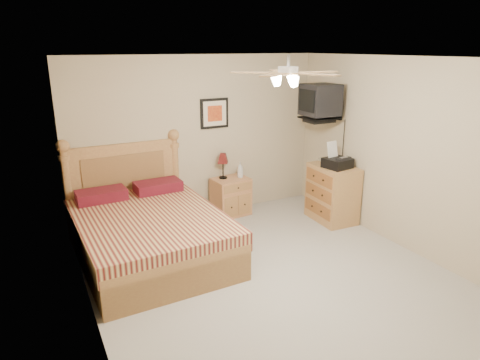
# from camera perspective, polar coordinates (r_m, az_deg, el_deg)

# --- Properties ---
(floor) EXTENTS (4.50, 4.50, 0.00)m
(floor) POSITION_cam_1_polar(r_m,az_deg,el_deg) (5.21, 4.29, -12.73)
(floor) COLOR #9C968D
(floor) RESTS_ON ground
(ceiling) EXTENTS (4.00, 4.50, 0.04)m
(ceiling) POSITION_cam_1_polar(r_m,az_deg,el_deg) (4.51, 5.03, 15.94)
(ceiling) COLOR white
(ceiling) RESTS_ON ground
(wall_back) EXTENTS (4.00, 0.04, 2.50)m
(wall_back) POSITION_cam_1_polar(r_m,az_deg,el_deg) (6.66, -5.58, 5.55)
(wall_back) COLOR tan
(wall_back) RESTS_ON ground
(wall_front) EXTENTS (4.00, 0.04, 2.50)m
(wall_front) POSITION_cam_1_polar(r_m,az_deg,el_deg) (3.16, 26.81, -10.10)
(wall_front) COLOR tan
(wall_front) RESTS_ON ground
(wall_left) EXTENTS (0.04, 4.50, 2.50)m
(wall_left) POSITION_cam_1_polar(r_m,az_deg,el_deg) (4.08, -20.12, -3.20)
(wall_left) COLOR tan
(wall_left) RESTS_ON ground
(wall_right) EXTENTS (0.04, 4.50, 2.50)m
(wall_right) POSITION_cam_1_polar(r_m,az_deg,el_deg) (5.97, 21.23, 3.05)
(wall_right) COLOR tan
(wall_right) RESTS_ON ground
(bed) EXTENTS (1.76, 2.27, 1.43)m
(bed) POSITION_cam_1_polar(r_m,az_deg,el_deg) (5.44, -12.17, -3.38)
(bed) COLOR #A06540
(bed) RESTS_ON ground
(nightstand) EXTENTS (0.60, 0.47, 0.60)m
(nightstand) POSITION_cam_1_polar(r_m,az_deg,el_deg) (6.87, -1.24, -2.21)
(nightstand) COLOR #9E633E
(nightstand) RESTS_ON ground
(table_lamp) EXTENTS (0.27, 0.27, 0.40)m
(table_lamp) POSITION_cam_1_polar(r_m,az_deg,el_deg) (6.75, -2.29, 1.90)
(table_lamp) COLOR #52110F
(table_lamp) RESTS_ON nightstand
(lotion_bottle) EXTENTS (0.12, 0.12, 0.25)m
(lotion_bottle) POSITION_cam_1_polar(r_m,az_deg,el_deg) (6.80, 0.01, 1.37)
(lotion_bottle) COLOR silver
(lotion_bottle) RESTS_ON nightstand
(framed_picture) EXTENTS (0.46, 0.04, 0.46)m
(framed_picture) POSITION_cam_1_polar(r_m,az_deg,el_deg) (6.68, -3.43, 8.86)
(framed_picture) COLOR black
(framed_picture) RESTS_ON wall_back
(dresser) EXTENTS (0.55, 0.77, 0.88)m
(dresser) POSITION_cam_1_polar(r_m,az_deg,el_deg) (6.76, 12.22, -1.75)
(dresser) COLOR #9F6945
(dresser) RESTS_ON ground
(fax_machine) EXTENTS (0.42, 0.43, 0.38)m
(fax_machine) POSITION_cam_1_polar(r_m,az_deg,el_deg) (6.50, 12.92, 3.23)
(fax_machine) COLOR black
(fax_machine) RESTS_ON dresser
(magazine_lower) EXTENTS (0.25, 0.31, 0.03)m
(magazine_lower) POSITION_cam_1_polar(r_m,az_deg,el_deg) (6.75, 10.95, 2.32)
(magazine_lower) COLOR beige
(magazine_lower) RESTS_ON dresser
(magazine_upper) EXTENTS (0.30, 0.32, 0.02)m
(magazine_upper) POSITION_cam_1_polar(r_m,az_deg,el_deg) (6.76, 11.21, 2.53)
(magazine_upper) COLOR gray
(magazine_upper) RESTS_ON magazine_lower
(wall_tv) EXTENTS (0.56, 0.46, 0.58)m
(wall_tv) POSITION_cam_1_polar(r_m,az_deg,el_deg) (6.66, 11.68, 10.16)
(wall_tv) COLOR black
(wall_tv) RESTS_ON wall_right
(ceiling_fan) EXTENTS (1.14, 1.14, 0.28)m
(ceiling_fan) POSITION_cam_1_polar(r_m,az_deg,el_deg) (4.34, 6.42, 14.00)
(ceiling_fan) COLOR white
(ceiling_fan) RESTS_ON ceiling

